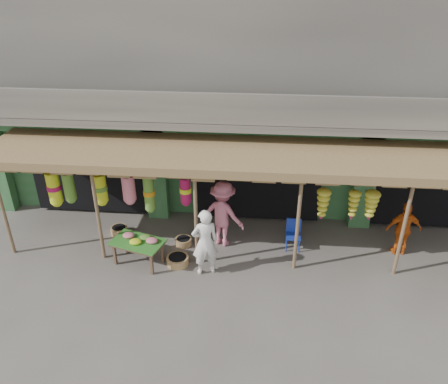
# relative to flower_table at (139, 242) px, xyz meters

# --- Properties ---
(ground) EXTENTS (80.00, 80.00, 0.00)m
(ground) POSITION_rel_flower_table_xyz_m (2.98, 0.34, -0.64)
(ground) COLOR #514C47
(ground) RESTS_ON ground
(building) EXTENTS (16.40, 6.80, 7.00)m
(building) POSITION_rel_flower_table_xyz_m (2.98, 5.21, 2.73)
(building) COLOR gray
(building) RESTS_ON ground
(awning) EXTENTS (14.00, 2.70, 2.79)m
(awning) POSITION_rel_flower_table_xyz_m (2.82, 1.14, 1.94)
(awning) COLOR brown
(awning) RESTS_ON ground
(flower_table) EXTENTS (1.48, 1.12, 0.79)m
(flower_table) POSITION_rel_flower_table_xyz_m (0.00, 0.00, 0.00)
(flower_table) COLOR #4E3828
(flower_table) RESTS_ON ground
(blue_chair) EXTENTS (0.41, 0.42, 0.84)m
(blue_chair) POSITION_rel_flower_table_xyz_m (3.98, 1.08, -0.17)
(blue_chair) COLOR #172D96
(blue_chair) RESTS_ON ground
(basket_left) EXTENTS (0.63, 0.63, 0.20)m
(basket_left) POSITION_rel_flower_table_xyz_m (-0.97, 1.30, -0.54)
(basket_left) COLOR olive
(basket_left) RESTS_ON ground
(basket_mid) EXTENTS (0.60, 0.60, 0.22)m
(basket_mid) POSITION_rel_flower_table_xyz_m (0.98, 0.02, -0.53)
(basket_mid) COLOR #9C7B46
(basket_mid) RESTS_ON ground
(basket_right) EXTENTS (0.48, 0.48, 0.21)m
(basket_right) POSITION_rel_flower_table_xyz_m (0.98, 0.90, -0.53)
(basket_right) COLOR olive
(basket_right) RESTS_ON ground
(person_front) EXTENTS (0.77, 0.64, 1.81)m
(person_front) POSITION_rel_flower_table_xyz_m (1.75, -0.23, 0.27)
(person_front) COLOR white
(person_front) RESTS_ON ground
(person_vendor) EXTENTS (0.92, 0.42, 1.54)m
(person_vendor) POSITION_rel_flower_table_xyz_m (6.83, 1.03, 0.13)
(person_vendor) COLOR #D25913
(person_vendor) RESTS_ON ground
(person_shopper) EXTENTS (1.40, 1.12, 1.89)m
(person_shopper) POSITION_rel_flower_table_xyz_m (2.06, 1.09, 0.31)
(person_shopper) COLOR #DB748C
(person_shopper) RESTS_ON ground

